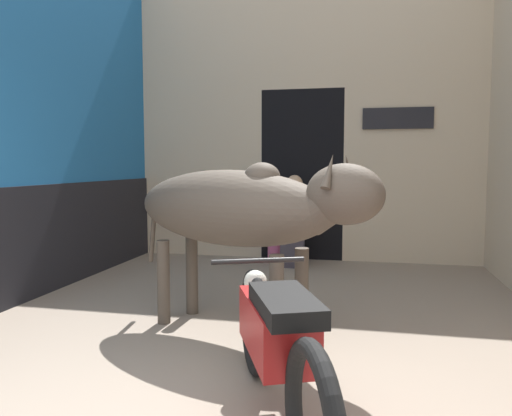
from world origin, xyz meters
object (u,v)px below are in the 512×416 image
at_px(cow, 241,209).
at_px(shopkeeper_seated, 294,218).
at_px(motorcycle_near, 276,341).
at_px(plastic_stool, 276,244).

relative_size(cow, shopkeeper_seated, 1.85).
distance_m(cow, motorcycle_near, 1.54).
distance_m(motorcycle_near, shopkeeper_seated, 4.16).
height_order(motorcycle_near, shopkeeper_seated, shopkeeper_seated).
distance_m(motorcycle_near, plastic_stool, 4.41).
xyz_separation_m(cow, motorcycle_near, (0.52, -1.34, -0.56)).
bearing_deg(plastic_stool, shopkeeper_seated, -37.35).
relative_size(cow, motorcycle_near, 1.21).
xyz_separation_m(motorcycle_near, plastic_stool, (-0.77, 4.34, -0.20)).
relative_size(motorcycle_near, shopkeeper_seated, 1.53).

